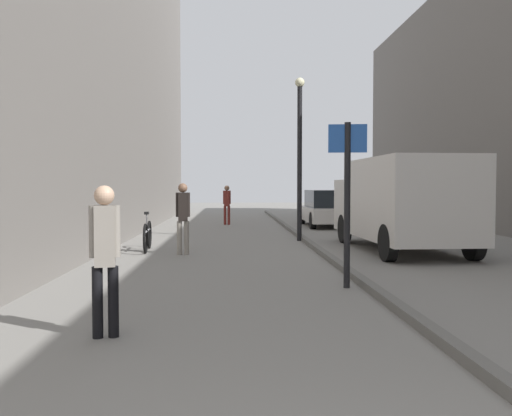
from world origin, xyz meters
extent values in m
plane|color=gray|center=(0.00, 12.00, 0.00)|extent=(80.00, 80.00, 0.00)
cube|color=#615F5B|center=(1.58, 12.00, 0.06)|extent=(0.16, 40.00, 0.12)
cylinder|color=black|center=(-1.80, 4.64, 0.38)|extent=(0.11, 0.11, 0.76)
cylinder|color=black|center=(-1.96, 4.61, 0.38)|extent=(0.11, 0.11, 0.76)
cube|color=gray|center=(-1.88, 4.62, 1.08)|extent=(0.24, 0.21, 0.64)
cylinder|color=gray|center=(-1.77, 4.64, 1.13)|extent=(0.09, 0.09, 0.55)
cylinder|color=gray|center=(-1.99, 4.60, 1.13)|extent=(0.09, 0.09, 0.55)
sphere|color=tan|center=(-1.88, 4.62, 1.51)|extent=(0.21, 0.21, 0.21)
cylinder|color=maroon|center=(-0.65, 21.42, 0.38)|extent=(0.11, 0.11, 0.77)
cylinder|color=maroon|center=(-0.81, 21.45, 0.38)|extent=(0.11, 0.11, 0.77)
cube|color=maroon|center=(-0.73, 21.43, 1.10)|extent=(0.24, 0.22, 0.65)
cylinder|color=maroon|center=(-0.61, 21.41, 1.15)|extent=(0.09, 0.09, 0.56)
cylinder|color=maroon|center=(-0.84, 21.46, 1.15)|extent=(0.09, 0.09, 0.56)
sphere|color=brown|center=(-0.73, 21.43, 1.53)|extent=(0.21, 0.21, 0.21)
cylinder|color=gray|center=(-1.76, 11.57, 0.39)|extent=(0.12, 0.12, 0.79)
cylinder|color=gray|center=(-1.60, 11.58, 0.39)|extent=(0.12, 0.12, 0.79)
cube|color=black|center=(-1.68, 11.58, 1.12)|extent=(0.23, 0.20, 0.67)
cylinder|color=black|center=(-1.80, 11.57, 1.17)|extent=(0.09, 0.09, 0.57)
cylinder|color=black|center=(-1.56, 11.59, 1.17)|extent=(0.09, 0.09, 0.57)
sphere|color=brown|center=(-1.68, 11.58, 1.57)|extent=(0.22, 0.22, 0.22)
cube|color=silver|center=(3.69, 11.48, 1.30)|extent=(2.21, 3.99, 1.93)
cube|color=silver|center=(3.60, 14.20, 1.06)|extent=(2.13, 1.59, 1.45)
cube|color=black|center=(3.58, 14.73, 1.38)|extent=(1.75, 0.10, 0.64)
cylinder|color=black|center=(2.66, 14.02, 0.40)|extent=(0.25, 0.81, 0.80)
cylinder|color=black|center=(4.54, 14.08, 0.40)|extent=(0.25, 0.81, 0.80)
cylinder|color=black|center=(2.78, 10.18, 0.40)|extent=(0.25, 0.81, 0.80)
cylinder|color=black|center=(4.67, 10.25, 0.40)|extent=(0.25, 0.81, 0.80)
cube|color=silver|center=(3.31, 20.36, 0.49)|extent=(1.82, 4.21, 0.55)
cube|color=black|center=(3.31, 20.36, 1.11)|extent=(1.53, 2.53, 0.68)
cylinder|color=black|center=(2.49, 21.79, 0.32)|extent=(0.20, 0.64, 0.64)
cylinder|color=black|center=(4.13, 21.80, 0.32)|extent=(0.20, 0.64, 0.64)
cylinder|color=black|center=(2.50, 18.93, 0.32)|extent=(0.20, 0.64, 0.64)
cylinder|color=black|center=(4.14, 18.94, 0.32)|extent=(0.20, 0.64, 0.64)
cylinder|color=black|center=(1.27, 7.29, 1.30)|extent=(0.10, 0.10, 2.60)
cube|color=#2659B2|center=(1.27, 7.29, 2.35)|extent=(0.60, 0.11, 0.44)
cylinder|color=black|center=(1.45, 14.63, 2.25)|extent=(0.14, 0.14, 4.50)
sphere|color=beige|center=(1.45, 14.63, 4.62)|extent=(0.28, 0.28, 0.28)
torus|color=black|center=(-2.66, 12.84, 0.36)|extent=(0.10, 0.72, 0.72)
torus|color=black|center=(-2.59, 11.80, 0.36)|extent=(0.10, 0.72, 0.72)
cylinder|color=#B7B7BC|center=(-2.62, 12.32, 0.51)|extent=(0.11, 0.95, 0.05)
cylinder|color=#B7B7BC|center=(-2.61, 12.13, 0.73)|extent=(0.04, 0.04, 0.40)
cube|color=black|center=(-2.61, 12.13, 0.95)|extent=(0.11, 0.25, 0.06)
camera|label=1|loc=(-0.55, -1.10, 1.60)|focal=37.89mm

